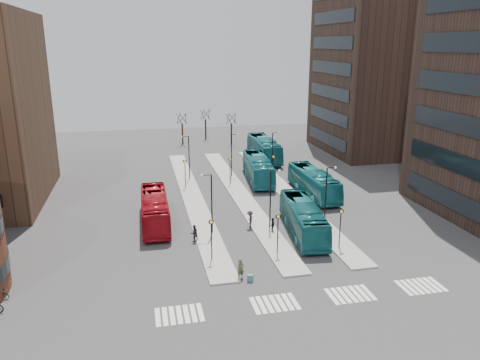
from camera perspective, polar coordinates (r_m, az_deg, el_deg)
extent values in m
plane|color=#303033|center=(32.76, 8.09, -18.00)|extent=(160.00, 160.00, 0.00)
cube|color=gray|center=(58.47, -5.84, -2.02)|extent=(2.50, 45.00, 0.15)
cube|color=gray|center=(59.39, -0.08, -1.64)|extent=(2.50, 45.00, 0.15)
cube|color=gray|center=(60.88, 5.44, -1.26)|extent=(2.50, 45.00, 0.15)
cube|color=navy|center=(38.34, 1.26, -11.85)|extent=(0.56, 0.52, 0.57)
imported|color=#9E0C16|center=(50.09, -10.36, -3.53)|extent=(2.81, 11.58, 3.22)
imported|color=#135B60|center=(47.25, 7.68, -4.63)|extent=(4.09, 11.81, 3.22)
imported|color=#16676F|center=(64.96, 2.21, 1.43)|extent=(4.16, 12.53, 3.43)
imported|color=#16686F|center=(59.29, 8.94, -0.30)|extent=(3.02, 11.78, 3.27)
imported|color=#166570|center=(76.93, 2.94, 3.85)|extent=(3.37, 13.05, 3.61)
imported|color=#45472A|center=(38.47, 0.09, -10.79)|extent=(0.72, 0.59, 1.71)
imported|color=black|center=(45.47, -5.61, -6.47)|extent=(1.00, 0.91, 1.67)
imported|color=black|center=(47.54, 4.02, -5.49)|extent=(0.45, 0.92, 1.52)
imported|color=black|center=(48.46, 1.22, -4.82)|extent=(0.90, 1.29, 1.82)
cube|color=silver|center=(34.51, -9.99, -16.14)|extent=(0.35, 2.40, 0.01)
cube|color=silver|center=(34.52, -9.13, -16.08)|extent=(0.35, 2.40, 0.01)
cube|color=silver|center=(34.53, -8.27, -16.02)|extent=(0.35, 2.40, 0.01)
cube|color=silver|center=(34.56, -7.41, -15.96)|extent=(0.35, 2.40, 0.01)
cube|color=silver|center=(34.59, -6.55, -15.89)|extent=(0.35, 2.40, 0.01)
cube|color=silver|center=(34.63, -5.70, -15.82)|extent=(0.35, 2.40, 0.01)
cube|color=silver|center=(34.68, -4.85, -15.75)|extent=(0.35, 2.40, 0.01)
cube|color=silver|center=(35.31, 1.83, -15.05)|extent=(0.35, 2.40, 0.01)
cube|color=silver|center=(35.42, 2.64, -14.95)|extent=(0.35, 2.40, 0.01)
cube|color=silver|center=(35.54, 3.44, -14.85)|extent=(0.35, 2.40, 0.01)
cube|color=silver|center=(35.66, 4.24, -14.75)|extent=(0.35, 2.40, 0.01)
cube|color=silver|center=(35.79, 5.04, -14.65)|extent=(0.35, 2.40, 0.01)
cube|color=silver|center=(35.93, 5.82, -14.54)|extent=(0.35, 2.40, 0.01)
cube|color=silver|center=(36.07, 6.60, -14.43)|extent=(0.35, 2.40, 0.01)
cube|color=silver|center=(37.05, 11.13, -13.75)|extent=(0.35, 2.40, 0.01)
cube|color=silver|center=(37.24, 11.86, -13.64)|extent=(0.35, 2.40, 0.01)
cube|color=silver|center=(37.43, 12.58, -13.52)|extent=(0.35, 2.40, 0.01)
cube|color=silver|center=(37.63, 13.29, -13.40)|extent=(0.35, 2.40, 0.01)
cube|color=silver|center=(37.83, 13.99, -13.28)|extent=(0.35, 2.40, 0.01)
cube|color=silver|center=(38.04, 14.68, -13.16)|extent=(0.35, 2.40, 0.01)
cube|color=silver|center=(38.25, 15.37, -13.04)|extent=(0.35, 2.40, 0.01)
cube|color=silver|center=(39.64, 19.31, -12.31)|extent=(0.35, 2.40, 0.01)
cube|color=silver|center=(39.89, 19.94, -12.18)|extent=(0.35, 2.40, 0.01)
cube|color=silver|center=(40.14, 20.56, -12.06)|extent=(0.35, 2.40, 0.01)
cube|color=silver|center=(40.40, 21.17, -11.94)|extent=(0.35, 2.40, 0.01)
cube|color=silver|center=(40.66, 21.77, -11.82)|extent=(0.35, 2.40, 0.01)
cube|color=silver|center=(40.93, 22.37, -11.70)|extent=(0.35, 2.40, 0.01)
cube|color=silver|center=(41.20, 22.95, -11.58)|extent=(0.35, 2.40, 0.01)
cube|color=black|center=(54.51, 24.27, -2.12)|extent=(0.12, 16.00, 2.00)
cube|color=black|center=(53.48, 24.76, 1.95)|extent=(0.12, 16.00, 2.00)
cube|color=black|center=(52.74, 25.28, 6.16)|extent=(0.12, 16.00, 2.00)
cube|color=black|center=(52.29, 25.81, 10.47)|extent=(0.12, 16.00, 2.00)
cube|color=black|center=(52.14, 26.37, 14.82)|extent=(0.12, 16.00, 2.00)
cube|color=#32231B|center=(86.21, 17.29, 13.35)|extent=(20.00, 20.00, 30.00)
cube|color=black|center=(83.24, 10.50, 5.04)|extent=(0.12, 16.00, 2.00)
cube|color=black|center=(82.57, 10.64, 7.76)|extent=(0.12, 16.00, 2.00)
cube|color=black|center=(82.09, 10.79, 10.52)|extent=(0.12, 16.00, 2.00)
cube|color=black|center=(81.80, 10.94, 13.31)|extent=(0.12, 16.00, 2.00)
cube|color=black|center=(81.71, 11.09, 16.10)|extent=(0.12, 16.00, 2.00)
cube|color=black|center=(81.82, 11.25, 18.90)|extent=(0.12, 16.00, 2.00)
cylinder|color=black|center=(41.07, -3.49, -7.38)|extent=(0.10, 0.10, 3.50)
cube|color=black|center=(40.40, -3.54, -5.10)|extent=(0.45, 0.10, 0.30)
cube|color=yellow|center=(40.35, -3.52, -5.13)|extent=(0.20, 0.02, 0.20)
cylinder|color=black|center=(61.71, -6.70, 0.71)|extent=(0.10, 0.10, 3.50)
cube|color=black|center=(61.27, -6.75, 2.28)|extent=(0.45, 0.10, 0.30)
cube|color=yellow|center=(61.21, -6.74, 2.27)|extent=(0.20, 0.02, 0.20)
cylinder|color=black|center=(42.31, 4.61, -6.67)|extent=(0.10, 0.10, 3.50)
cube|color=black|center=(41.66, 4.66, -4.45)|extent=(0.45, 0.10, 0.30)
cube|color=yellow|center=(41.61, 4.69, -4.48)|extent=(0.20, 0.02, 0.20)
cylinder|color=black|center=(62.54, -1.22, 1.03)|extent=(0.10, 0.10, 3.50)
cube|color=black|center=(62.10, -1.23, 2.59)|extent=(0.45, 0.10, 0.30)
cube|color=yellow|center=(62.05, -1.22, 2.57)|extent=(0.20, 0.02, 0.20)
cylinder|color=black|center=(44.34, 12.09, -5.89)|extent=(0.10, 0.10, 3.50)
cube|color=black|center=(43.72, 12.23, -3.77)|extent=(0.45, 0.10, 0.30)
cube|color=yellow|center=(43.67, 12.26, -3.79)|extent=(0.20, 0.02, 0.20)
cylinder|color=black|center=(63.93, 4.06, 1.33)|extent=(0.10, 0.10, 3.50)
cube|color=black|center=(63.50, 4.09, 2.85)|extent=(0.45, 0.10, 0.30)
cube|color=yellow|center=(63.44, 4.11, 2.84)|extent=(0.20, 0.02, 0.20)
cylinder|color=black|center=(46.28, -3.46, -2.93)|extent=(0.14, 0.14, 6.00)
cylinder|color=black|center=(45.32, -4.09, 0.61)|extent=(0.90, 0.08, 0.08)
sphere|color=silver|center=(45.26, -4.65, 0.58)|extent=(0.24, 0.24, 0.24)
cylinder|color=black|center=(65.35, -6.22, 2.73)|extent=(0.14, 0.14, 6.00)
cylinder|color=black|center=(64.67, -6.70, 5.30)|extent=(0.90, 0.08, 0.08)
sphere|color=silver|center=(64.63, -7.10, 5.28)|extent=(0.24, 0.24, 0.24)
cylinder|color=black|center=(47.51, 3.71, -2.42)|extent=(0.14, 0.14, 6.00)
cylinder|color=black|center=(46.76, 4.30, 1.10)|extent=(0.90, 0.08, 0.08)
sphere|color=silver|center=(46.89, 4.83, 1.13)|extent=(0.24, 0.24, 0.24)
cylinder|color=black|center=(66.22, -1.05, 3.01)|extent=(0.14, 0.14, 6.00)
cylinder|color=black|center=(65.69, -0.68, 5.58)|extent=(0.90, 0.08, 0.08)
sphere|color=silver|center=(65.78, -0.29, 5.59)|extent=(0.24, 0.24, 0.24)
cylinder|color=black|center=(49.45, 10.41, -1.91)|extent=(0.14, 0.14, 6.00)
cylinder|color=black|center=(48.78, 11.08, 1.48)|extent=(0.90, 0.08, 0.08)
sphere|color=silver|center=(48.96, 11.56, 1.51)|extent=(0.24, 0.24, 0.24)
cylinder|color=black|center=(67.62, 3.95, 3.25)|extent=(0.14, 0.14, 6.00)
cylinder|color=black|center=(67.14, 4.37, 5.77)|extent=(0.90, 0.08, 0.08)
sphere|color=silver|center=(67.27, 4.74, 5.78)|extent=(0.24, 0.24, 0.24)
cylinder|color=black|center=(89.09, -7.03, 5.59)|extent=(0.30, 0.30, 4.00)
cylinder|color=black|center=(88.67, -6.64, 7.46)|extent=(0.10, 1.56, 1.95)
cylinder|color=black|center=(89.28, -6.99, 7.50)|extent=(1.48, 0.59, 1.97)
cylinder|color=black|center=(88.96, -7.48, 7.46)|extent=(0.90, 1.31, 1.99)
cylinder|color=black|center=(88.15, -7.44, 7.38)|extent=(0.89, 1.31, 1.99)
cylinder|color=black|center=(87.97, -6.91, 7.38)|extent=(1.48, 0.58, 1.97)
cylinder|color=black|center=(93.57, -4.20, 6.18)|extent=(0.30, 0.30, 4.00)
cylinder|color=black|center=(93.21, -3.81, 7.96)|extent=(0.10, 1.56, 1.95)
cylinder|color=black|center=(93.79, -4.17, 8.00)|extent=(1.48, 0.59, 1.97)
cylinder|color=black|center=(93.43, -4.63, 7.96)|extent=(0.90, 1.31, 1.99)
cylinder|color=black|center=(92.63, -4.56, 7.89)|extent=(0.89, 1.31, 1.99)
cylinder|color=black|center=(92.49, -4.05, 7.89)|extent=(1.48, 0.58, 1.97)
cylinder|color=black|center=(88.42, -1.06, 5.63)|extent=(0.30, 0.30, 4.00)
cylinder|color=black|center=(88.06, -0.62, 7.50)|extent=(0.10, 1.56, 1.95)
cylinder|color=black|center=(88.61, -1.02, 7.56)|extent=(1.48, 0.59, 1.97)
cylinder|color=black|center=(88.22, -1.49, 7.51)|extent=(0.90, 1.31, 1.99)
cylinder|color=black|center=(87.42, -1.38, 7.43)|extent=(0.89, 1.31, 1.99)
cylinder|color=black|center=(87.32, -0.84, 7.43)|extent=(1.48, 0.58, 1.97)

